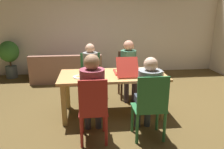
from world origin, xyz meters
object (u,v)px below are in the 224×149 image
Objects in this scene: plate_0 at (80,76)px; dining_table at (113,79)px; pizza_box_0 at (125,71)px; chair_0 at (150,106)px; chair_3 at (93,109)px; person_3 at (93,90)px; person_0 at (148,90)px; person_1 at (129,65)px; potted_plant at (9,55)px; chair_2 at (91,75)px; chair_1 at (127,73)px; couch at (67,71)px; drinking_glass_0 at (89,70)px; person_2 at (91,68)px; plate_1 at (144,69)px; drinking_glass_1 at (162,75)px.

dining_table is at bearing 11.14° from plate_0.
chair_0 is at bearing -77.86° from pizza_box_0.
chair_3 is 0.77× the size of person_3.
person_1 is at bearing 90.00° from person_0.
chair_0 reaches higher than chair_3.
person_1 reaches higher than plate_0.
chair_3 is 0.93× the size of potted_plant.
chair_2 is at bearing 90.00° from person_3.
chair_3 is at bearing -112.81° from dining_table.
potted_plant is (-2.24, 3.34, -0.08)m from person_3.
chair_1 reaches higher than couch.
chair_3 is at bearing -87.86° from drinking_glass_0.
chair_2 is 0.76× the size of person_3.
drinking_glass_0 reaches higher than plate_0.
dining_table is 1.47× the size of person_3.
plate_0 is (-0.19, 0.78, 0.25)m from chair_3.
person_2 is (-0.00, -0.14, 0.19)m from chair_2.
chair_0 is 0.82× the size of person_0.
pizza_box_0 is at bearing 104.22° from person_0.
person_2 is (-0.80, 1.50, -0.02)m from person_0.
plate_1 is at bearing 79.94° from chair_0.
chair_0 reaches higher than couch.
chair_3 is 1.68× the size of pizza_box_0.
chair_3 is at bearing -57.28° from potted_plant.
chair_2 is at bearing -64.80° from couch.
chair_2 is at bearing 114.17° from chair_0.
drinking_glass_0 is at bearing -73.94° from couch.
person_2 is 1.22× the size of chair_3.
pizza_box_0 is (0.60, 0.77, 0.05)m from person_3.
plate_1 is (1.01, -0.47, 0.06)m from person_2.
potted_plant is (-2.05, 2.70, -0.10)m from plate_0.
person_1 reaches higher than chair_3.
drinking_glass_1 is at bearing 26.50° from chair_3.
pizza_box_0 is (0.60, -0.70, 0.10)m from person_2.
potted_plant is at bearing 142.43° from chair_2.
plate_1 is 4.00m from potted_plant.
dining_table is 0.84m from person_1.
person_2 reaches higher than chair_3.
person_0 is at bearing -101.41° from plate_1.
person_3 is at bearing -116.52° from chair_1.
chair_1 is 4.07× the size of plate_0.
pizza_box_0 is at bearing -42.15° from potted_plant.
pizza_box_0 is 0.55× the size of potted_plant.
potted_plant is (-3.04, 3.36, -0.05)m from person_0.
dining_table is 2.44m from couch.
drinking_glass_0 is (-0.84, 0.94, 0.09)m from person_0.
plate_0 is (-0.99, 0.66, 0.05)m from person_0.
drinking_glass_0 is at bearing 158.18° from drinking_glass_1.
person_2 is 0.86m from plate_0.
chair_2 reaches higher than plate_0.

